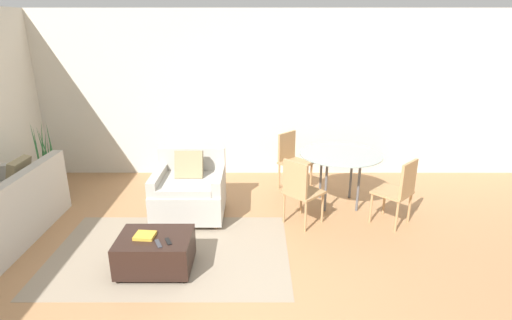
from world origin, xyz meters
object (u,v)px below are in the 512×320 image
armchair (191,191)px  dining_chair_near_right (400,188)px  book_stack (146,235)px  dining_chair_far_left (292,157)px  potted_plant (51,179)px  ottoman (157,251)px  dining_chair_near_left (301,188)px  couch (5,215)px  dining_table (342,159)px  tv_remote_secondary (169,241)px  tv_remote_primary (159,243)px

armchair → dining_chair_near_right: (2.74, -0.28, 0.16)m
armchair → book_stack: size_ratio=4.22×
book_stack → armchair: bearing=78.5°
dining_chair_near_right → dining_chair_far_left: size_ratio=1.00×
potted_plant → dining_chair_far_left: (3.73, 0.31, 0.26)m
ottoman → dining_chair_near_left: bearing=31.7°
couch → dining_table: (4.29, 0.96, 0.40)m
armchair → dining_chair_far_left: 1.78m
tv_remote_secondary → potted_plant: potted_plant is taller
potted_plant → dining_chair_far_left: size_ratio=1.32×
book_stack → dining_chair_near_right: bearing=18.6°
ottoman → dining_chair_far_left: 2.83m
book_stack → tv_remote_primary: 0.22m
book_stack → tv_remote_primary: size_ratio=1.30×
dining_chair_near_right → dining_chair_near_left: bearing=180.0°
book_stack → dining_table: 2.90m
tv_remote_primary → dining_table: dining_table is taller
ottoman → dining_table: (2.27, 1.65, 0.48)m
book_stack → dining_table: dining_table is taller
dining_chair_near_right → couch: bearing=-176.3°
tv_remote_primary → tv_remote_secondary: bearing=27.3°
book_stack → tv_remote_secondary: book_stack is taller
book_stack → dining_table: size_ratio=0.19×
potted_plant → dining_table: potted_plant is taller
tv_remote_primary → couch: bearing=158.4°
couch → potted_plant: potted_plant is taller
book_stack → dining_table: (2.37, 1.65, 0.29)m
ottoman → book_stack: 0.22m
armchair → dining_chair_near_right: size_ratio=1.04×
dining_chair_near_right → dining_chair_far_left: (-1.28, 1.28, 0.00)m
potted_plant → dining_chair_near_left: (3.73, -0.96, 0.26)m
tv_remote_primary → tv_remote_secondary: (0.09, 0.05, 0.00)m
ottoman → dining_chair_near_left: 1.94m
ottoman → dining_table: size_ratio=0.66×
potted_plant → couch: bearing=-86.9°
ottoman → potted_plant: (-2.09, 1.97, 0.04)m
tv_remote_secondary → dining_chair_far_left: 2.80m
ottoman → potted_plant: size_ratio=0.65×
couch → tv_remote_primary: couch is taller
dining_chair_near_left → couch: bearing=-175.0°
tv_remote_primary → dining_chair_near_left: (1.56, 1.15, 0.12)m
dining_chair_near_left → dining_chair_near_right: 1.28m
ottoman → tv_remote_secondary: 0.27m
tv_remote_secondary → dining_chair_near_right: bearing=22.0°
couch → potted_plant: 1.29m
book_stack → tv_remote_primary: (0.17, -0.14, -0.01)m
dining_chair_near_right → tv_remote_secondary: bearing=-158.0°
couch → tv_remote_secondary: 2.33m
dining_chair_near_right → tv_remote_primary: bearing=-157.9°
couch → dining_chair_near_right: bearing=3.7°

